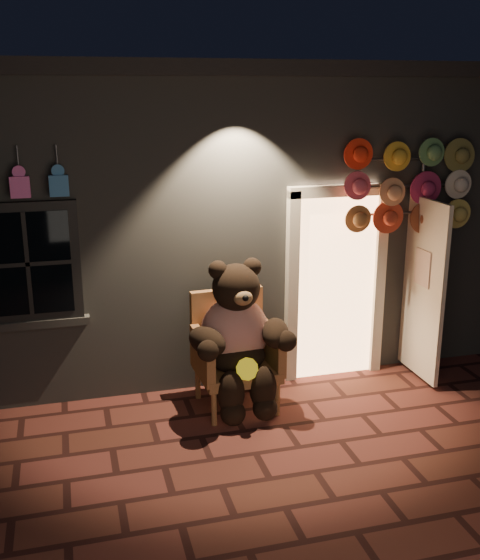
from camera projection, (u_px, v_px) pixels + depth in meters
name	position (u px, v px, depth m)	size (l,w,h in m)	color
ground	(256.00, 453.00, 5.94)	(60.00, 60.00, 0.00)	#5C2823
shop_building	(176.00, 196.00, 9.14)	(7.30, 5.95, 3.51)	slate
wicker_armchair	(234.00, 350.00, 6.74)	(0.85, 0.78, 1.18)	#A86741
teddy_bear	(238.00, 337.00, 6.55)	(1.13, 0.89, 1.55)	#B42513
hat_rack	(410.00, 189.00, 7.04)	(1.52, 0.22, 2.68)	#59595E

